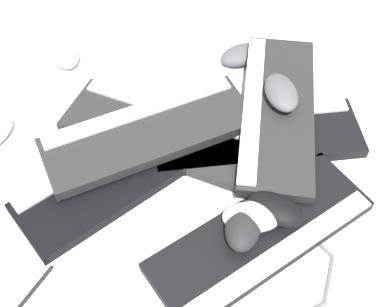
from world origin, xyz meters
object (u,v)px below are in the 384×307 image
Objects in this scene: keyboard_1 at (164,132)px; keyboard_2 at (121,173)px; mouse_2 at (275,209)px; keyboard_4 at (149,133)px; mouse_0 at (65,53)px; mouse_5 at (243,225)px; mouse_1 at (252,217)px; mouse_3 at (281,93)px; keyboard_5 at (277,111)px; mouse_6 at (242,55)px; keyboard_3 at (262,236)px; keyboard_0 at (257,135)px.

keyboard_2 is at bearing -152.26° from keyboard_1.
mouse_2 reaches higher than keyboard_2.
keyboard_4 reaches higher than keyboard_1.
keyboard_2 is 4.22× the size of mouse_0.
mouse_5 is (0.04, -0.29, 0.04)m from keyboard_1.
keyboard_2 is 0.29m from mouse_1.
mouse_3 reaches higher than keyboard_4.
keyboard_5 reaches higher than keyboard_2.
mouse_0 reaches higher than keyboard_2.
mouse_5 is at bearing 19.96° from mouse_0.
mouse_3 is 0.20m from mouse_6.
mouse_0 is 1.00× the size of mouse_2.
keyboard_2 is at bearing 179.55° from keyboard_5.
mouse_0 is 1.00× the size of mouse_5.
mouse_3 is at bearing 55.07° from keyboard_3.
keyboard_1 is 0.96× the size of keyboard_4.
keyboard_4 is at bearing -161.63° from keyboard_1.
mouse_6 is at bearing -92.71° from mouse_1.
mouse_6 is at bearing 70.39° from keyboard_0.
mouse_1 is 0.47m from mouse_6.
keyboard_4 is 4.02× the size of mouse_5.
mouse_2 and mouse_5 have the same top height.
keyboard_1 is 0.29m from mouse_1.
keyboard_4 is (-0.11, 0.29, 0.03)m from keyboard_3.
mouse_3 is (0.25, -0.05, 0.07)m from keyboard_1.
mouse_3 is at bearing 49.94° from mouse_0.
mouse_5 is (0.17, -0.61, 0.03)m from mouse_0.
keyboard_4 is 0.29m from mouse_3.
keyboard_2 is at bearing -107.78° from mouse_5.
keyboard_4 is at bearing 95.09° from mouse_3.
mouse_5 is (-0.02, -0.01, 0.00)m from mouse_1.
keyboard_0 is at bearing -177.96° from mouse_5.
mouse_3 reaches higher than keyboard_1.
mouse_3 is at bearing 109.73° from mouse_2.
mouse_1 reaches higher than keyboard_3.
keyboard_3 is (0.19, -0.24, 0.00)m from keyboard_2.
mouse_1 is at bearing -132.07° from mouse_2.
keyboard_0 is 0.30m from keyboard_2.
keyboard_5 is at bearing 147.82° from mouse_3.
mouse_3 is (0.18, 0.26, 0.07)m from keyboard_3.
keyboard_2 is 0.39m from mouse_0.
keyboard_4 is at bearing 110.39° from keyboard_3.
keyboard_0 is 1.09× the size of keyboard_1.
mouse_6 is (0.01, 0.20, -0.06)m from mouse_3.
keyboard_5 is 4.13× the size of mouse_1.
keyboard_0 is at bearing 41.43° from mouse_0.
keyboard_2 is at bearing -148.35° from keyboard_4.
keyboard_1 is 0.35m from mouse_0.
keyboard_5 is 0.21m from mouse_6.
keyboard_2 is at bearing -172.55° from mouse_2.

